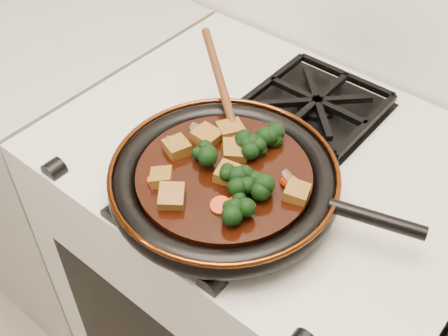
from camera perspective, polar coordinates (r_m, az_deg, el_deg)
The scene contains 29 objects.
stove at distance 1.34m, azimuth 3.71°, elevation -12.27°, with size 0.76×0.60×0.90m, color beige.
burner_grate_front at distance 0.90m, azimuth -0.29°, elevation -2.12°, with size 0.23×0.23×0.03m, color black, non-canonical shape.
burner_grate_back at distance 1.08m, azimuth 9.37°, elevation 6.36°, with size 0.23×0.23×0.03m, color black, non-canonical shape.
skillet at distance 0.88m, azimuth 0.12°, elevation -1.24°, with size 0.48×0.36×0.05m.
braising_sauce at distance 0.87m, azimuth 0.00°, elevation -0.97°, with size 0.27×0.27×0.02m, color black.
tofu_cube_0 at distance 0.83m, azimuth 7.38°, elevation -2.48°, with size 0.03×0.04×0.02m, color brown.
tofu_cube_1 at distance 0.85m, azimuth -6.36°, elevation -1.00°, with size 0.03×0.03×0.02m, color brown.
tofu_cube_2 at distance 0.85m, azimuth 0.54°, elevation -0.68°, with size 0.04×0.04×0.02m, color brown.
tofu_cube_3 at distance 0.89m, azimuth 1.04°, elevation 1.70°, with size 0.04×0.04×0.02m, color brown.
tofu_cube_4 at distance 0.91m, azimuth -1.80°, elevation 3.15°, with size 0.04×0.04×0.02m, color brown.
tofu_cube_5 at distance 0.92m, azimuth 0.66°, elevation 3.82°, with size 0.04×0.04×0.02m, color brown.
tofu_cube_6 at distance 0.90m, azimuth -4.81°, elevation 2.08°, with size 0.04×0.04×0.02m, color brown.
tofu_cube_7 at distance 0.82m, azimuth -5.35°, elevation -2.98°, with size 0.04×0.04×0.02m, color brown.
broccoli_floret_0 at distance 0.80m, azimuth 1.11°, elevation -4.60°, with size 0.06×0.06×0.05m, color black, non-canonical shape.
broccoli_floret_1 at distance 0.82m, azimuth 1.44°, elevation -2.29°, with size 0.06×0.06×0.06m, color black, non-canonical shape.
broccoli_floret_2 at distance 0.84m, azimuth 0.76°, elevation -1.03°, with size 0.06×0.06×0.06m, color black, non-canonical shape.
broccoli_floret_3 at distance 0.87m, azimuth -2.06°, elevation 1.16°, with size 0.06×0.06×0.06m, color black, non-canonical shape.
broccoli_floret_4 at distance 0.91m, azimuth 4.44°, elevation 3.00°, with size 0.06×0.06×0.05m, color black, non-canonical shape.
broccoli_floret_5 at distance 0.89m, azimuth 3.70°, elevation 1.83°, with size 0.06×0.06×0.05m, color black, non-canonical shape.
broccoli_floret_6 at distance 0.89m, azimuth 2.60°, elevation 2.13°, with size 0.06×0.06×0.05m, color black, non-canonical shape.
broccoli_floret_7 at distance 0.83m, azimuth 3.41°, elevation -1.96°, with size 0.06×0.06×0.06m, color black, non-canonical shape.
carrot_coin_0 at distance 0.81m, azimuth 1.13°, elevation -3.72°, with size 0.03×0.03×0.01m, color red.
carrot_coin_1 at distance 0.85m, azimuth -6.93°, elevation -1.18°, with size 0.03×0.03×0.01m, color red.
carrot_coin_2 at distance 0.85m, azimuth 6.63°, elevation -1.34°, with size 0.03×0.03×0.01m, color red.
carrot_coin_3 at distance 0.81m, azimuth -0.35°, elevation -3.84°, with size 0.03×0.03×0.01m, color red.
mushroom_slice_0 at distance 0.85m, azimuth 6.70°, elevation -1.02°, with size 0.03×0.03×0.01m, color brown.
mushroom_slice_1 at distance 0.91m, azimuth -5.14°, elevation 2.52°, with size 0.03×0.03×0.01m, color brown.
mushroom_slice_2 at distance 0.93m, azimuth -2.54°, elevation 3.87°, with size 0.03×0.03×0.01m, color brown.
wooden_spoon at distance 0.95m, azimuth 0.31°, elevation 6.49°, with size 0.14×0.11×0.23m.
Camera 1 is at (0.40, 1.08, 1.58)m, focal length 45.00 mm.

